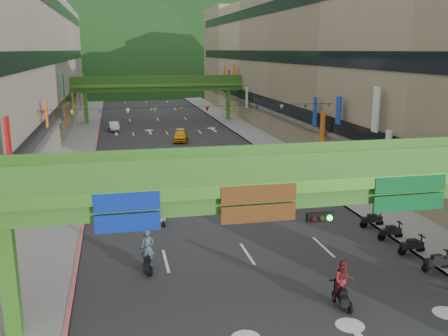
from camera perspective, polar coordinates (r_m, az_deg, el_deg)
name	(u,v)px	position (r m, az deg, el deg)	size (l,w,h in m)	color
road_slab	(170,138)	(64.12, -6.16, 3.42)	(18.00, 140.00, 0.02)	#28282B
sidewalk_left	(81,141)	(63.89, -16.03, 3.00)	(4.00, 140.00, 0.15)	gray
sidewalk_right	(253,135)	(66.18, 3.36, 3.84)	(4.00, 140.00, 0.15)	gray
curb_left	(97,140)	(63.79, -14.32, 3.10)	(0.20, 140.00, 0.18)	#CC5959
curb_right	(239,135)	(65.69, 1.76, 3.80)	(0.20, 140.00, 0.18)	gray
building_row_left	(4,63)	(63.99, -23.80, 10.88)	(12.80, 95.00, 19.00)	#9E937F
building_row_right	(312,62)	(67.88, 10.07, 11.86)	(12.80, 95.00, 19.00)	gray
overpass_near	(313,196)	(20.58, 10.15, -3.18)	(28.00, 12.27, 7.10)	#4C9E2D
overpass_far	(158,87)	(78.30, -7.50, 9.15)	(28.00, 2.20, 7.10)	#4C9E2D
hill_left	(88,84)	(173.35, -15.30, 9.26)	(168.00, 140.00, 112.00)	#1C4419
hill_right	(197,79)	(195.72, -3.08, 10.12)	(208.00, 176.00, 128.00)	#1C4419
bunting_string	(194,109)	(43.63, -3.41, 6.71)	(26.00, 0.36, 0.47)	black
scooter_rider_near	(148,252)	(25.75, -8.71, -9.48)	(0.75, 1.59, 2.23)	black
scooter_rider_mid	(343,284)	(22.74, 13.45, -12.72)	(1.02, 1.58, 2.18)	black
scooter_rider_left	(162,210)	(32.43, -7.07, -4.81)	(0.93, 1.60, 1.90)	gray
scooter_rider_far	(166,160)	(46.98, -6.70, 0.91)	(0.81, 1.60, 1.89)	maroon
parked_scooter_row	(412,246)	(29.54, 20.67, -8.30)	(1.60, 9.35, 1.08)	black
car_silver	(114,126)	(71.18, -12.49, 4.67)	(1.34, 3.83, 1.26)	silver
car_yellow	(180,136)	(61.50, -4.99, 3.70)	(1.71, 4.26, 1.45)	orange
pedestrian_dark	(316,172)	(43.25, 10.52, -0.49)	(0.95, 0.40, 1.62)	black
pedestrian_blue	(295,158)	(48.02, 8.08, 1.14)	(0.87, 0.56, 1.87)	#2F3B4E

